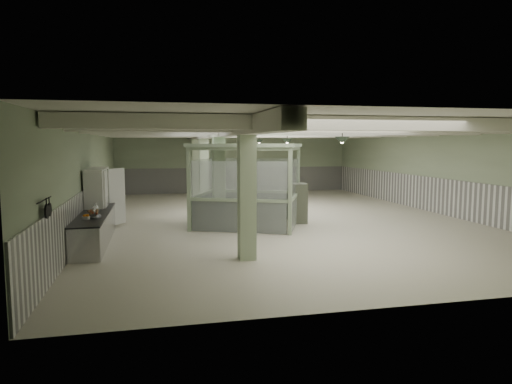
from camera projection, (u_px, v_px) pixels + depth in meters
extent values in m
plane|color=beige|center=(278.00, 218.00, 18.12)|extent=(20.00, 20.00, 0.00)
cube|color=silver|center=(279.00, 127.00, 17.74)|extent=(14.00, 20.00, 0.02)
cube|color=#9DAF8C|center=(234.00, 163.00, 27.63)|extent=(14.00, 0.02, 3.60)
cube|color=#9DAF8C|center=(427.00, 208.00, 8.23)|extent=(14.00, 0.02, 3.60)
cube|color=#9DAF8C|center=(91.00, 176.00, 16.40)|extent=(0.02, 20.00, 3.60)
cube|color=#9DAF8C|center=(436.00, 171.00, 19.46)|extent=(0.02, 20.00, 3.60)
cube|color=silver|center=(93.00, 205.00, 16.51)|extent=(0.05, 19.90, 1.50)
cube|color=silver|center=(435.00, 195.00, 19.57)|extent=(0.05, 19.90, 1.50)
cube|color=silver|center=(234.00, 180.00, 27.72)|extent=(13.90, 0.05, 1.50)
cube|color=white|center=(215.00, 132.00, 17.21)|extent=(0.45, 19.90, 0.40)
cube|color=white|center=(366.00, 124.00, 10.48)|extent=(13.90, 0.35, 0.32)
cube|color=white|center=(326.00, 127.00, 12.91)|extent=(13.90, 0.35, 0.32)
cube|color=white|center=(299.00, 130.00, 15.33)|extent=(13.90, 0.35, 0.32)
cube|color=white|center=(279.00, 132.00, 17.76)|extent=(13.90, 0.35, 0.32)
cube|color=white|center=(263.00, 133.00, 20.18)|extent=(13.90, 0.35, 0.32)
cube|color=white|center=(252.00, 134.00, 22.61)|extent=(13.90, 0.35, 0.32)
cube|color=white|center=(242.00, 135.00, 25.03)|extent=(13.90, 0.35, 0.32)
cube|color=#B6CCA4|center=(247.00, 190.00, 11.56)|extent=(0.42, 0.42, 3.60)
cube|color=#B6CCA4|center=(219.00, 176.00, 16.41)|extent=(0.42, 0.42, 3.60)
cube|color=#B6CCA4|center=(204.00, 168.00, 21.26)|extent=(0.42, 0.42, 3.60)
cube|color=#B6CCA4|center=(196.00, 165.00, 25.14)|extent=(0.42, 0.42, 3.60)
cylinder|color=black|center=(44.00, 200.00, 9.04)|extent=(0.02, 1.20, 0.02)
cone|color=#324233|center=(342.00, 140.00, 13.06)|extent=(0.44, 0.44, 0.22)
cone|color=#324233|center=(287.00, 141.00, 18.39)|extent=(0.44, 0.44, 0.22)
cone|color=#324233|center=(259.00, 142.00, 23.24)|extent=(0.44, 0.44, 0.22)
cube|color=#AEAFB3|center=(95.00, 229.00, 13.53)|extent=(0.79, 4.69, 0.88)
cube|color=black|center=(94.00, 214.00, 13.49)|extent=(0.83, 4.73, 0.04)
cylinder|color=#B2B2B7|center=(86.00, 218.00, 12.42)|extent=(0.28, 0.28, 0.08)
cylinder|color=black|center=(47.00, 211.00, 9.00)|extent=(0.04, 0.29, 0.29)
cylinder|color=black|center=(50.00, 210.00, 9.24)|extent=(0.04, 0.27, 0.27)
cube|color=silver|center=(98.00, 201.00, 15.29)|extent=(0.57, 2.28, 2.09)
cube|color=silver|center=(106.00, 203.00, 14.85)|extent=(0.06, 0.85, 1.99)
cube|color=silver|center=(113.00, 198.00, 15.98)|extent=(0.54, 0.74, 1.99)
cube|color=silver|center=(107.00, 203.00, 14.86)|extent=(0.02, 0.05, 0.30)
cube|color=silver|center=(110.00, 199.00, 15.87)|extent=(0.02, 0.05, 0.30)
cube|color=#8FA382|center=(189.00, 190.00, 15.27)|extent=(0.16, 0.16, 2.84)
cube|color=#8FA382|center=(212.00, 183.00, 18.04)|extent=(0.16, 0.16, 2.84)
cube|color=#8FA382|center=(290.00, 192.00, 14.66)|extent=(0.16, 0.16, 2.84)
cube|color=#8FA382|center=(298.00, 184.00, 17.43)|extent=(0.16, 0.16, 2.84)
cube|color=#8FA382|center=(247.00, 145.00, 16.19)|extent=(4.57, 4.27, 0.12)
cube|color=silver|center=(239.00, 217.00, 15.05)|extent=(2.97, 1.31, 1.05)
cube|color=silver|center=(238.00, 180.00, 14.92)|extent=(2.97, 1.31, 1.22)
cube|color=silver|center=(254.00, 205.00, 17.83)|extent=(2.97, 1.31, 1.05)
cube|color=silver|center=(254.00, 174.00, 17.70)|extent=(2.97, 1.31, 1.22)
cube|color=silver|center=(202.00, 209.00, 16.75)|extent=(1.09, 2.45, 1.05)
cube|color=silver|center=(201.00, 176.00, 16.61)|extent=(1.09, 2.45, 1.22)
cube|color=silver|center=(294.00, 212.00, 16.14)|extent=(1.09, 2.45, 1.05)
cube|color=silver|center=(295.00, 177.00, 16.01)|extent=(1.09, 2.45, 1.22)
cube|color=#4F5446|center=(300.00, 203.00, 17.04)|extent=(0.55, 0.73, 1.48)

